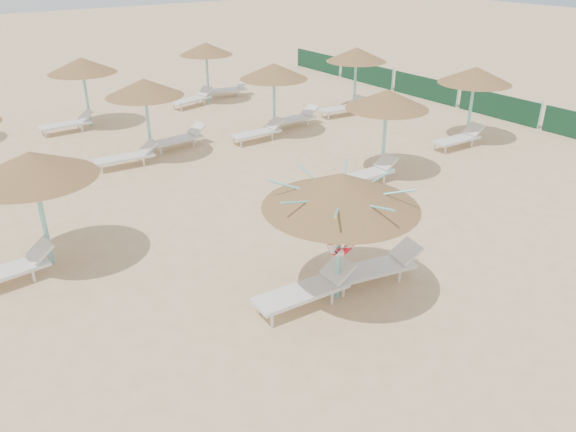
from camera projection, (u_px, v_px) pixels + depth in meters
ground at (331, 291)px, 11.79m from camera, size 120.00×120.00×0.00m
main_palapa at (341, 191)px, 10.60m from camera, size 3.05×3.05×2.74m
lounger_main_a at (307, 289)px, 11.21m from camera, size 2.17×0.77×0.78m
lounger_main_b at (377, 266)px, 12.02m from camera, size 2.15×1.04×0.75m
palapa_field at (200, 84)px, 19.11m from camera, size 19.36×13.84×2.69m
windbreak_fence at (425, 88)px, 26.20m from camera, size 0.08×19.84×1.10m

